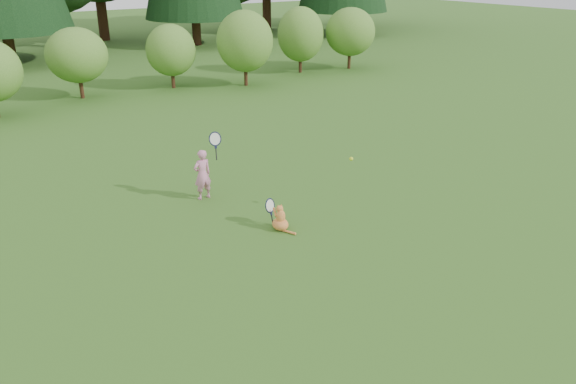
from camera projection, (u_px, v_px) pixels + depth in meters
ground at (304, 246)px, 9.83m from camera, size 100.00×100.00×0.00m
shrub_row at (84, 61)px, 19.23m from camera, size 28.00×3.00×2.80m
child at (203, 173)px, 11.56m from camera, size 0.62×0.40×1.60m
cat at (280, 217)px, 10.35m from camera, size 0.35×0.66×0.67m
tennis_ball at (351, 159)px, 10.65m from camera, size 0.08×0.08×0.08m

